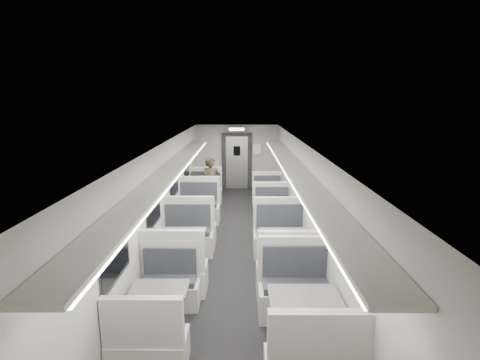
{
  "coord_description": "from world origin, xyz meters",
  "views": [
    {
      "loc": [
        0.17,
        -7.78,
        3.31
      ],
      "look_at": [
        0.13,
        1.92,
        1.21
      ],
      "focal_mm": 28.0,
      "sensor_mm": 36.0,
      "label": 1
    }
  ],
  "objects_px": {
    "passenger": "(211,184)",
    "booth_right_a": "(269,200)",
    "booth_left_b": "(195,217)",
    "exit_sign": "(237,129)",
    "vestibule_door": "(237,162)",
    "booth_right_b": "(274,218)",
    "booth_left_d": "(160,309)",
    "booth_right_d": "(304,322)",
    "booth_left_a": "(203,197)",
    "booth_right_c": "(284,252)",
    "booth_left_c": "(182,251)"
  },
  "relations": [
    {
      "from": "passenger",
      "to": "booth_right_a",
      "type": "bearing_deg",
      "value": -20.51
    },
    {
      "from": "passenger",
      "to": "vestibule_door",
      "type": "distance_m",
      "value": 2.86
    },
    {
      "from": "booth_right_c",
      "to": "booth_left_a",
      "type": "bearing_deg",
      "value": 115.25
    },
    {
      "from": "booth_left_a",
      "to": "booth_left_b",
      "type": "bearing_deg",
      "value": -90.0
    },
    {
      "from": "booth_right_a",
      "to": "exit_sign",
      "type": "height_order",
      "value": "exit_sign"
    },
    {
      "from": "booth_right_a",
      "to": "vestibule_door",
      "type": "xyz_separation_m",
      "value": [
        -1.0,
        2.81,
        0.69
      ]
    },
    {
      "from": "booth_left_a",
      "to": "exit_sign",
      "type": "height_order",
      "value": "exit_sign"
    },
    {
      "from": "booth_right_b",
      "to": "booth_right_d",
      "type": "xyz_separation_m",
      "value": [
        0.0,
        -4.58,
        0.04
      ]
    },
    {
      "from": "booth_right_c",
      "to": "passenger",
      "type": "relative_size",
      "value": 1.41
    },
    {
      "from": "booth_left_c",
      "to": "booth_right_d",
      "type": "xyz_separation_m",
      "value": [
        2.0,
        -2.4,
        0.0
      ]
    },
    {
      "from": "booth_right_c",
      "to": "exit_sign",
      "type": "bearing_deg",
      "value": 98.83
    },
    {
      "from": "booth_right_c",
      "to": "vestibule_door",
      "type": "relative_size",
      "value": 1.09
    },
    {
      "from": "booth_left_b",
      "to": "vestibule_door",
      "type": "distance_m",
      "value": 4.92
    },
    {
      "from": "booth_left_d",
      "to": "vestibule_door",
      "type": "bearing_deg",
      "value": 83.55
    },
    {
      "from": "booth_right_d",
      "to": "booth_right_c",
      "type": "bearing_deg",
      "value": 90.0
    },
    {
      "from": "booth_left_d",
      "to": "passenger",
      "type": "distance_m",
      "value": 6.12
    },
    {
      "from": "booth_left_b",
      "to": "passenger",
      "type": "bearing_deg",
      "value": 82.62
    },
    {
      "from": "booth_left_d",
      "to": "booth_right_a",
      "type": "bearing_deg",
      "value": 71.68
    },
    {
      "from": "booth_left_a",
      "to": "vestibule_door",
      "type": "height_order",
      "value": "vestibule_door"
    },
    {
      "from": "booth_left_a",
      "to": "booth_left_b",
      "type": "relative_size",
      "value": 0.92
    },
    {
      "from": "booth_right_b",
      "to": "exit_sign",
      "type": "distance_m",
      "value": 4.72
    },
    {
      "from": "booth_right_c",
      "to": "passenger",
      "type": "xyz_separation_m",
      "value": [
        -1.74,
        4.17,
        0.4
      ]
    },
    {
      "from": "booth_left_c",
      "to": "booth_right_d",
      "type": "relative_size",
      "value": 0.99
    },
    {
      "from": "booth_left_a",
      "to": "booth_right_d",
      "type": "distance_m",
      "value": 6.88
    },
    {
      "from": "booth_left_b",
      "to": "booth_right_c",
      "type": "xyz_separation_m",
      "value": [
        2.0,
        -2.15,
        -0.0
      ]
    },
    {
      "from": "booth_left_a",
      "to": "exit_sign",
      "type": "bearing_deg",
      "value": 65.49
    },
    {
      "from": "booth_right_c",
      "to": "booth_right_d",
      "type": "bearing_deg",
      "value": -90.0
    },
    {
      "from": "booth_right_d",
      "to": "booth_left_c",
      "type": "bearing_deg",
      "value": 129.81
    },
    {
      "from": "booth_left_b",
      "to": "vestibule_door",
      "type": "xyz_separation_m",
      "value": [
        1.0,
        4.78,
        0.62
      ]
    },
    {
      "from": "booth_right_a",
      "to": "booth_left_a",
      "type": "bearing_deg",
      "value": 176.33
    },
    {
      "from": "exit_sign",
      "to": "passenger",
      "type": "bearing_deg",
      "value": -108.03
    },
    {
      "from": "booth_right_c",
      "to": "booth_right_d",
      "type": "distance_m",
      "value": 2.34
    },
    {
      "from": "booth_right_a",
      "to": "vestibule_door",
      "type": "relative_size",
      "value": 0.92
    },
    {
      "from": "booth_right_c",
      "to": "vestibule_door",
      "type": "xyz_separation_m",
      "value": [
        -1.0,
        6.92,
        0.63
      ]
    },
    {
      "from": "booth_left_d",
      "to": "exit_sign",
      "type": "bearing_deg",
      "value": 83.18
    },
    {
      "from": "booth_right_b",
      "to": "booth_right_c",
      "type": "xyz_separation_m",
      "value": [
        0.0,
        -2.24,
        0.04
      ]
    },
    {
      "from": "booth_left_a",
      "to": "booth_right_c",
      "type": "relative_size",
      "value": 0.93
    },
    {
      "from": "booth_right_b",
      "to": "vestibule_door",
      "type": "relative_size",
      "value": 0.98
    },
    {
      "from": "booth_right_a",
      "to": "booth_right_c",
      "type": "xyz_separation_m",
      "value": [
        0.0,
        -4.11,
        0.06
      ]
    },
    {
      "from": "booth_right_d",
      "to": "vestibule_door",
      "type": "distance_m",
      "value": 9.33
    },
    {
      "from": "passenger",
      "to": "vestibule_door",
      "type": "height_order",
      "value": "vestibule_door"
    },
    {
      "from": "booth_right_d",
      "to": "vestibule_door",
      "type": "height_order",
      "value": "vestibule_door"
    },
    {
      "from": "booth_right_a",
      "to": "exit_sign",
      "type": "bearing_deg",
      "value": 113.3
    },
    {
      "from": "booth_right_a",
      "to": "booth_left_b",
      "type": "bearing_deg",
      "value": -135.48
    },
    {
      "from": "booth_left_a",
      "to": "booth_right_c",
      "type": "distance_m",
      "value": 4.69
    },
    {
      "from": "booth_left_a",
      "to": "booth_right_d",
      "type": "height_order",
      "value": "booth_right_d"
    },
    {
      "from": "booth_left_d",
      "to": "booth_right_c",
      "type": "bearing_deg",
      "value": 43.93
    },
    {
      "from": "booth_left_b",
      "to": "exit_sign",
      "type": "distance_m",
      "value": 4.78
    },
    {
      "from": "booth_left_c",
      "to": "booth_left_d",
      "type": "height_order",
      "value": "booth_left_c"
    },
    {
      "from": "booth_left_b",
      "to": "passenger",
      "type": "relative_size",
      "value": 1.42
    }
  ]
}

